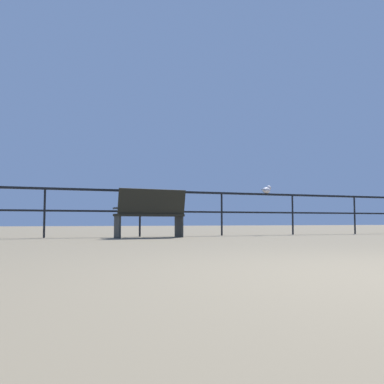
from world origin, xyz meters
The scene contains 3 objects.
pier_railing centered at (0.00, 7.37, 0.76)m, with size 23.97×0.05×1.03m.
bench_near_left centered at (0.04, 6.63, 0.54)m, with size 1.45×0.68×0.99m.
seagull_on_rail centered at (3.24, 7.39, 1.12)m, with size 0.40×0.28×0.20m.
Camera 1 is at (-2.27, -1.72, 0.33)m, focal length 39.38 mm.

